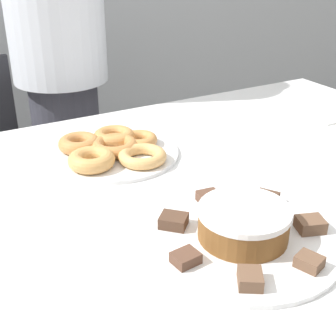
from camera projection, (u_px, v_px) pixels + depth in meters
The scene contains 19 objects.
table at pixel (167, 210), 1.14m from camera, with size 1.91×1.10×0.75m.
person_standing at pixel (61, 68), 1.73m from camera, with size 0.35×0.35×1.61m.
plate_cake at pixel (242, 239), 0.91m from camera, with size 0.38×0.38×0.01m.
plate_donuts at pixel (115, 153), 1.27m from camera, with size 0.35×0.35×0.01m.
frosted_cake at pixel (244, 223), 0.89m from camera, with size 0.18×0.18×0.06m.
lamington_0 at pixel (174, 221), 0.94m from camera, with size 0.07×0.07×0.02m.
lamington_1 at pixel (186, 258), 0.83m from camera, with size 0.05×0.04×0.02m.
lamington_2 at pixel (250, 279), 0.78m from camera, with size 0.06×0.06×0.02m.
lamington_3 at pixel (309, 262), 0.82m from camera, with size 0.05×0.05×0.02m.
lamington_4 at pixel (310, 224), 0.92m from camera, with size 0.06×0.06×0.03m.
lamington_5 at pixel (266, 200), 1.01m from camera, with size 0.07×0.07×0.02m.
lamington_6 at pixel (210, 199), 1.02m from camera, with size 0.05×0.06×0.02m.
donut_0 at pixel (114, 146), 1.26m from camera, with size 0.13×0.13×0.03m.
donut_1 at pixel (142, 156), 1.20m from camera, with size 0.13×0.13×0.03m.
donut_2 at pixel (139, 140), 1.30m from camera, with size 0.10×0.10×0.03m.
donut_3 at pixel (114, 136), 1.32m from camera, with size 0.12×0.12×0.04m.
donut_4 at pixel (79, 143), 1.27m from camera, with size 0.11×0.11×0.04m.
donut_5 at pixel (92, 160), 1.18m from camera, with size 0.12×0.12×0.04m.
napkin at pixel (330, 118), 1.52m from camera, with size 0.12×0.09×0.01m.
Camera 1 is at (-0.47, -0.86, 1.28)m, focal length 50.00 mm.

